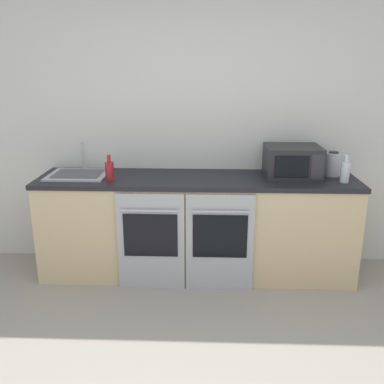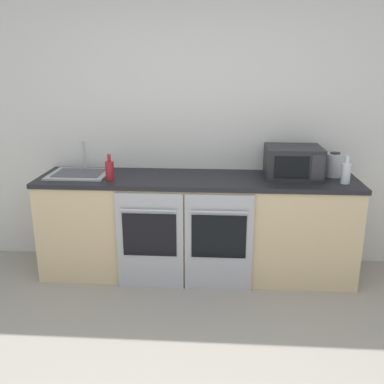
% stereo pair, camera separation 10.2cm
% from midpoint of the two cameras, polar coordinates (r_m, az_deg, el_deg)
% --- Properties ---
extents(wall_back, '(10.00, 0.06, 2.60)m').
position_cam_midpoint_polar(wall_back, '(3.99, 1.71, 8.78)').
color(wall_back, silver).
rests_on(wall_back, ground_plane).
extents(counter_back, '(2.77, 0.65, 0.90)m').
position_cam_midpoint_polar(counter_back, '(3.87, 1.41, -4.49)').
color(counter_back, '#D1B789').
rests_on(counter_back, ground_plane).
extents(oven_left, '(0.56, 0.06, 0.85)m').
position_cam_midpoint_polar(oven_left, '(3.61, -4.81, -6.52)').
color(oven_left, '#A8AAAF').
rests_on(oven_left, ground_plane).
extents(oven_right, '(0.56, 0.06, 0.85)m').
position_cam_midpoint_polar(oven_right, '(3.57, 4.40, -6.77)').
color(oven_right, '#A8AAAF').
rests_on(oven_right, ground_plane).
extents(microwave, '(0.47, 0.40, 0.27)m').
position_cam_midpoint_polar(microwave, '(3.81, 14.08, 3.89)').
color(microwave, '#232326').
rests_on(microwave, counter_back).
extents(bottle_clear, '(0.08, 0.08, 0.23)m').
position_cam_midpoint_polar(bottle_clear, '(3.75, 20.58, 2.43)').
color(bottle_clear, silver).
rests_on(bottle_clear, counter_back).
extents(bottle_red, '(0.07, 0.07, 0.22)m').
position_cam_midpoint_polar(bottle_red, '(3.68, -10.15, 2.91)').
color(bottle_red, maroon).
rests_on(bottle_red, counter_back).
extents(kettle, '(0.15, 0.15, 0.21)m').
position_cam_midpoint_polar(kettle, '(3.95, 19.11, 3.44)').
color(kettle, '#B7BABF').
rests_on(kettle, counter_back).
extents(sink, '(0.51, 0.43, 0.27)m').
position_cam_midpoint_polar(sink, '(3.93, -14.07, 2.46)').
color(sink, '#A8AAAF').
rests_on(sink, counter_back).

